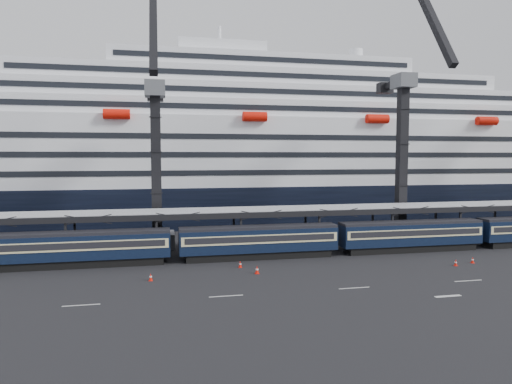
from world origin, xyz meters
TOP-DOWN VIEW (x-y plane):
  - ground at (0.00, 0.00)m, footprint 260.00×260.00m
  - lane_markings at (8.15, -5.23)m, footprint 111.00×4.27m
  - train at (-4.65, 10.00)m, footprint 133.05×3.00m
  - canopy at (0.00, 14.00)m, footprint 130.00×6.25m
  - cruise_ship at (-1.08, 45.99)m, footprint 214.09×28.84m
  - crane_dark_near at (-20.00, 18.59)m, footprint 4.50×17.75m
  - crane_dark_mid at (15.00, 17.59)m, footprint 4.50×18.24m
  - traffic_cone_b at (-20.56, 2.46)m, footprint 0.38×0.38m
  - traffic_cone_c at (-9.76, 2.95)m, footprint 0.43×0.43m
  - traffic_cone_d at (-11.02, 5.94)m, footprint 0.37×0.37m
  - traffic_cone_e at (12.71, 1.75)m, footprint 0.38×0.38m
  - traffic_cone_f at (15.45, 2.55)m, footprint 0.37×0.37m

SIDE VIEW (x-z plane):
  - ground at x=0.00m, z-range 0.00..0.00m
  - lane_markings at x=8.15m, z-range 0.00..0.02m
  - traffic_cone_f at x=15.45m, z-range 0.00..0.73m
  - traffic_cone_d at x=-11.02m, z-range 0.00..0.74m
  - traffic_cone_e at x=12.71m, z-range 0.00..0.75m
  - traffic_cone_b at x=-20.56m, z-range 0.00..0.76m
  - traffic_cone_c at x=-9.76m, z-range -0.01..0.86m
  - train at x=-4.65m, z-range 0.18..4.23m
  - canopy at x=0.00m, z-range 2.49..8.01m
  - crane_dark_near at x=-20.00m, z-range -5.61..29.47m
  - cruise_ship at x=-1.08m, z-range -4.66..29.34m
  - crane_dark_mid at x=15.00m, z-range -6.46..33.18m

